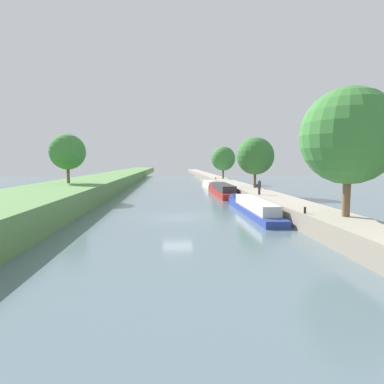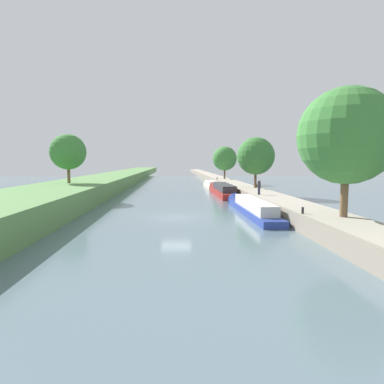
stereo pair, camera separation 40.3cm
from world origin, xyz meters
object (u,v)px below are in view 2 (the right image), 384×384
(person_walking, at_px, (259,187))
(park_bench, at_px, (258,185))
(narrowboat_red, at_px, (222,190))
(narrowboat_blue, at_px, (251,207))
(mooring_bollard_near, at_px, (303,210))
(mooring_bollard_far, at_px, (217,178))
(narrowboat_cream, at_px, (211,184))

(person_walking, height_order, park_bench, person_walking)
(narrowboat_red, bearing_deg, narrowboat_blue, -89.68)
(mooring_bollard_near, distance_m, mooring_bollard_far, 43.54)
(narrowboat_cream, height_order, mooring_bollard_near, mooring_bollard_near)
(narrowboat_cream, distance_m, mooring_bollard_far, 5.54)
(narrowboat_blue, height_order, park_bench, park_bench)
(narrowboat_blue, bearing_deg, narrowboat_red, 90.32)
(narrowboat_red, xyz_separation_m, person_walking, (2.21, -11.72, 1.36))
(narrowboat_blue, distance_m, park_bench, 15.90)
(narrowboat_blue, distance_m, mooring_bollard_near, 7.98)
(narrowboat_blue, distance_m, narrowboat_cream, 30.64)
(narrowboat_blue, xyz_separation_m, narrowboat_cream, (-0.14, 30.64, -0.07))
(narrowboat_red, relative_size, person_walking, 9.20)
(narrowboat_red, distance_m, park_bench, 5.06)
(person_walking, bearing_deg, mooring_bollard_far, 90.75)
(narrowboat_cream, xyz_separation_m, person_walking, (2.25, -25.46, 1.52))
(narrowboat_cream, bearing_deg, person_walking, -84.94)
(mooring_bollard_near, height_order, park_bench, park_bench)
(mooring_bollard_near, relative_size, park_bench, 0.30)
(narrowboat_blue, bearing_deg, mooring_bollard_far, 87.26)
(mooring_bollard_far, relative_size, park_bench, 0.30)
(narrowboat_blue, height_order, mooring_bollard_near, mooring_bollard_near)
(narrowboat_cream, height_order, person_walking, person_walking)
(narrowboat_red, xyz_separation_m, narrowboat_cream, (-0.05, 13.74, -0.16))
(park_bench, bearing_deg, narrowboat_cream, 107.06)
(narrowboat_blue, bearing_deg, mooring_bollard_near, -77.55)
(narrowboat_blue, relative_size, mooring_bollard_far, 33.39)
(park_bench, bearing_deg, person_walking, -103.93)
(person_walking, height_order, mooring_bollard_far, person_walking)
(narrowboat_cream, bearing_deg, mooring_bollard_far, 70.21)
(narrowboat_red, bearing_deg, mooring_bollard_far, 84.54)
(person_walking, relative_size, park_bench, 1.11)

